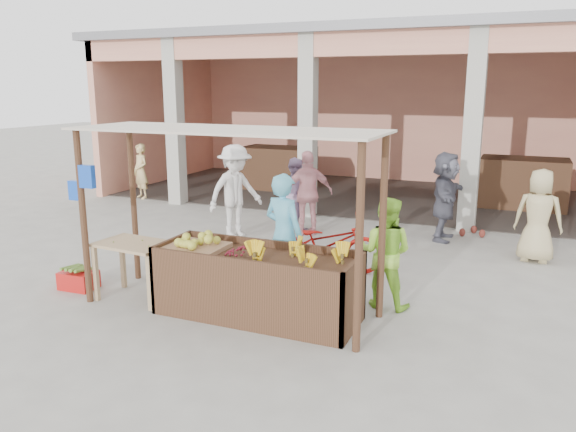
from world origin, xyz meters
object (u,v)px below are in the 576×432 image
at_px(red_crate, 79,280).
at_px(vendor_green, 386,250).
at_px(vendor_blue, 284,231).
at_px(motorcycle, 326,243).
at_px(fruit_stall, 257,287).
at_px(side_table, 134,252).

xyz_separation_m(red_crate, vendor_green, (4.27, 1.10, 0.66)).
height_order(vendor_blue, motorcycle, vendor_blue).
relative_size(red_crate, motorcycle, 0.27).
xyz_separation_m(red_crate, vendor_blue, (2.84, 1.01, 0.80)).
relative_size(fruit_stall, vendor_green, 1.65).
xyz_separation_m(side_table, red_crate, (-1.02, -0.02, -0.54)).
distance_m(side_table, red_crate, 1.16).
height_order(side_table, vendor_blue, vendor_blue).
distance_m(fruit_stall, vendor_blue, 1.03).
relative_size(side_table, vendor_blue, 0.56).
bearing_deg(red_crate, vendor_blue, 16.60).
bearing_deg(red_crate, motorcycle, 31.28).
height_order(side_table, vendor_green, vendor_green).
height_order(side_table, red_crate, side_table).
height_order(fruit_stall, motorcycle, motorcycle).
relative_size(vendor_blue, motorcycle, 0.99).
distance_m(fruit_stall, side_table, 1.85).
bearing_deg(side_table, motorcycle, 49.33).
bearing_deg(vendor_blue, fruit_stall, 107.79).
distance_m(vendor_blue, vendor_green, 1.44).
distance_m(red_crate, motorcycle, 3.75).
xyz_separation_m(fruit_stall, red_crate, (-2.85, -0.12, -0.27)).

